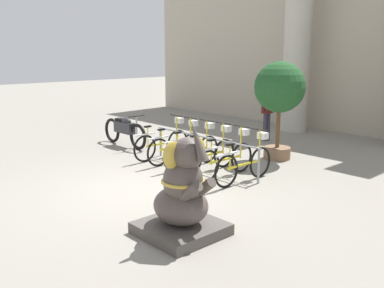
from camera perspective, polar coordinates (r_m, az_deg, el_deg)
ground_plane at (r=8.62m, az=-5.68°, el=-6.13°), size 60.00×60.00×0.00m
building_facade at (r=14.99m, az=22.07°, el=12.51°), size 20.00×0.20×6.00m
column_left at (r=15.05m, az=13.80°, el=11.60°), size 1.11×1.11×5.16m
bike_rack at (r=10.03m, az=1.59°, el=0.09°), size 3.38×0.05×0.77m
bicycle_0 at (r=11.01m, az=-3.89°, el=0.20°), size 0.48×1.76×1.08m
bicycle_1 at (r=10.59m, az=-2.04°, el=-0.27°), size 0.48×1.76×1.08m
bicycle_2 at (r=10.20m, az=0.13°, el=-0.75°), size 0.48×1.76×1.08m
bicycle_3 at (r=9.81m, az=2.31°, el=-1.29°), size 0.48×1.76×1.08m
bicycle_4 at (r=9.42m, az=4.64°, el=-1.89°), size 0.48×1.76×1.08m
bicycle_5 at (r=9.05m, az=7.10°, el=-2.54°), size 0.48×1.76×1.08m
elephant_statue at (r=6.38m, az=-1.26°, el=-7.07°), size 1.14×1.14×1.78m
motorcycle at (r=12.56m, az=-8.97°, el=1.86°), size 2.07×0.55×0.96m
person_pedestrian at (r=13.26m, az=10.01°, el=4.92°), size 0.23×0.47×1.75m
potted_tree at (r=10.96m, az=11.60°, el=6.87°), size 1.28×1.28×2.48m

